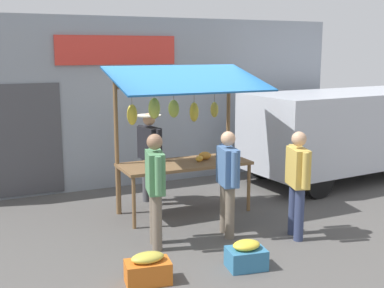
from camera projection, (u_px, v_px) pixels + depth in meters
name	position (u px, v px, depth m)	size (l,w,h in m)	color
ground_plane	(185.00, 212.00, 8.62)	(40.00, 40.00, 0.00)	#514F4C
street_backdrop	(138.00, 102.00, 10.23)	(9.00, 0.30, 3.40)	#8C939E
market_stall	(182.00, 124.00, 8.37)	(2.50, 1.46, 2.50)	brown
vendor_with_sunhat	(150.00, 150.00, 8.96)	(0.43, 0.69, 1.66)	#4C4C51
shopper_with_ponytail	(228.00, 176.00, 7.39)	(0.31, 0.67, 1.59)	#726656
shopper_in_grey_tee	(297.00, 177.00, 7.30)	(0.35, 0.66, 1.60)	navy
shopper_with_shopping_bag	(155.00, 183.00, 6.93)	(0.32, 0.68, 1.63)	#726656
parked_van	(339.00, 128.00, 10.60)	(4.53, 2.19, 1.88)	silver
produce_crate_near	(148.00, 269.00, 5.98)	(0.58, 0.41, 0.38)	#D1661E
produce_crate_side	(246.00, 256.00, 6.38)	(0.53, 0.43, 0.37)	teal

